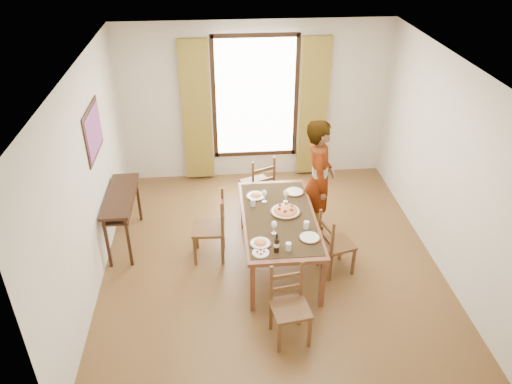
{
  "coord_description": "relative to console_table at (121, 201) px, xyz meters",
  "views": [
    {
      "loc": [
        -0.67,
        -5.41,
        4.35
      ],
      "look_at": [
        -0.19,
        0.17,
        1.0
      ],
      "focal_mm": 35.0,
      "sensor_mm": 36.0,
      "label": 1
    }
  ],
  "objects": [
    {
      "name": "wine_glass_c",
      "position": [
        1.97,
        -0.29,
        0.16
      ],
      "size": [
        0.08,
        0.08,
        0.18
      ],
      "primitive_type": null,
      "color": "white",
      "rests_on": "dining_table"
    },
    {
      "name": "dining_table",
      "position": [
        2.12,
        -0.66,
        0.01
      ],
      "size": [
        0.96,
        1.89,
        0.76
      ],
      "color": "brown",
      "rests_on": "ground"
    },
    {
      "name": "chair_south",
      "position": [
        2.08,
        -1.99,
        -0.26
      ],
      "size": [
        0.46,
        0.46,
        0.92
      ],
      "rotation": [
        0.0,
        0.0,
        0.15
      ],
      "color": "brown",
      "rests_on": "ground"
    },
    {
      "name": "tumbler_c",
      "position": [
        2.14,
        -1.38,
        0.12
      ],
      "size": [
        0.07,
        0.07,
        0.1
      ],
      "primitive_type": "cylinder",
      "color": "silver",
      "rests_on": "dining_table"
    },
    {
      "name": "wine_bottle",
      "position": [
        2.0,
        -1.4,
        0.2
      ],
      "size": [
        0.07,
        0.07,
        0.25
      ],
      "primitive_type": null,
      "color": "black",
      "rests_on": "dining_table"
    },
    {
      "name": "wine_glass_b",
      "position": [
        2.26,
        -0.32,
        0.16
      ],
      "size": [
        0.08,
        0.08,
        0.18
      ],
      "primitive_type": null,
      "color": "white",
      "rests_on": "dining_table"
    },
    {
      "name": "ground",
      "position": [
        2.03,
        -0.6,
        -0.68
      ],
      "size": [
        5.0,
        5.0,
        0.0
      ],
      "primitive_type": "plane",
      "color": "#502D19",
      "rests_on": "ground"
    },
    {
      "name": "plate_sw",
      "position": [
        1.83,
        -1.24,
        0.1
      ],
      "size": [
        0.27,
        0.27,
        0.05
      ],
      "primitive_type": null,
      "color": "silver",
      "rests_on": "dining_table"
    },
    {
      "name": "plate_se",
      "position": [
        2.43,
        -1.17,
        0.1
      ],
      "size": [
        0.27,
        0.27,
        0.05
      ],
      "primitive_type": null,
      "color": "silver",
      "rests_on": "dining_table"
    },
    {
      "name": "chair_north",
      "position": [
        1.98,
        0.69,
        -0.23
      ],
      "size": [
        0.56,
        0.56,
        0.97
      ],
      "rotation": [
        0.0,
        0.0,
        3.55
      ],
      "color": "brown",
      "rests_on": "ground"
    },
    {
      "name": "plate_nw",
      "position": [
        1.87,
        -0.15,
        0.1
      ],
      "size": [
        0.27,
        0.27,
        0.05
      ],
      "primitive_type": null,
      "color": "silver",
      "rests_on": "dining_table"
    },
    {
      "name": "plate_ne",
      "position": [
        2.42,
        -0.09,
        0.1
      ],
      "size": [
        0.27,
        0.27,
        0.05
      ],
      "primitive_type": null,
      "color": "silver",
      "rests_on": "dining_table"
    },
    {
      "name": "wine_glass_a",
      "position": [
        2.01,
        -1.04,
        0.16
      ],
      "size": [
        0.08,
        0.08,
        0.18
      ],
      "primitive_type": null,
      "color": "white",
      "rests_on": "dining_table"
    },
    {
      "name": "man",
      "position": [
        2.75,
        -0.06,
        0.23
      ],
      "size": [
        0.8,
        0.64,
        1.82
      ],
      "primitive_type": "imported",
      "rotation": [
        0.0,
        0.0,
        1.41
      ],
      "color": "gray",
      "rests_on": "ground"
    },
    {
      "name": "tumbler_b",
      "position": [
        1.81,
        -0.38,
        0.12
      ],
      "size": [
        0.07,
        0.07,
        0.1
      ],
      "primitive_type": "cylinder",
      "color": "silver",
      "rests_on": "dining_table"
    },
    {
      "name": "caprese_plate",
      "position": [
        1.81,
        -1.42,
        0.09
      ],
      "size": [
        0.2,
        0.2,
        0.04
      ],
      "primitive_type": null,
      "color": "silver",
      "rests_on": "dining_table"
    },
    {
      "name": "tumbler_a",
      "position": [
        2.43,
        -0.96,
        0.12
      ],
      "size": [
        0.07,
        0.07,
        0.1
      ],
      "primitive_type": "cylinder",
      "color": "silver",
      "rests_on": "dining_table"
    },
    {
      "name": "console_table",
      "position": [
        0.0,
        0.0,
        0.0
      ],
      "size": [
        0.38,
        1.2,
        0.8
      ],
      "color": "black",
      "rests_on": "ground"
    },
    {
      "name": "chair_west",
      "position": [
        1.23,
        -0.44,
        -0.23
      ],
      "size": [
        0.45,
        0.45,
        0.98
      ],
      "rotation": [
        0.0,
        0.0,
        -1.62
      ],
      "color": "brown",
      "rests_on": "ground"
    },
    {
      "name": "chair_east",
      "position": [
        2.84,
        -0.89,
        -0.27
      ],
      "size": [
        0.49,
        0.49,
        0.9
      ],
      "rotation": [
        0.0,
        0.0,
        1.85
      ],
      "color": "brown",
      "rests_on": "ground"
    },
    {
      "name": "pasta_platter",
      "position": [
        2.22,
        -0.58,
        0.12
      ],
      "size": [
        0.4,
        0.4,
        0.1
      ],
      "primitive_type": null,
      "color": "#B35416",
      "rests_on": "dining_table"
    },
    {
      "name": "room_shell",
      "position": [
        2.03,
        -0.47,
        0.86
      ],
      "size": [
        4.6,
        5.1,
        2.74
      ],
      "color": "beige",
      "rests_on": "ground"
    }
  ]
}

